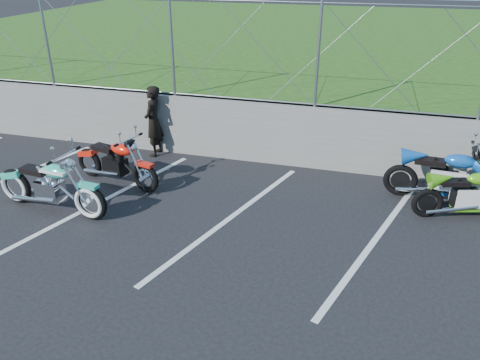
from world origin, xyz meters
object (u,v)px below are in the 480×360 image
(sportbike_blue, at_px, (446,178))
(sportbike_green, at_px, (468,196))
(person_standing, at_px, (153,121))
(cruiser_turquoise, at_px, (52,188))
(naked_orange, at_px, (117,164))

(sportbike_blue, bearing_deg, sportbike_green, -55.36)
(sportbike_green, xyz_separation_m, person_standing, (-6.24, 1.09, 0.37))
(cruiser_turquoise, height_order, person_standing, person_standing)
(naked_orange, height_order, person_standing, person_standing)
(naked_orange, xyz_separation_m, sportbike_green, (6.29, 0.47, -0.03))
(cruiser_turquoise, xyz_separation_m, sportbike_green, (6.84, 1.72, -0.05))
(person_standing, bearing_deg, sportbike_blue, 79.10)
(person_standing, bearing_deg, naked_orange, -7.04)
(naked_orange, xyz_separation_m, sportbike_blue, (5.98, 0.96, 0.03))
(naked_orange, height_order, sportbike_blue, sportbike_blue)
(naked_orange, xyz_separation_m, person_standing, (0.05, 1.56, 0.34))
(sportbike_green, relative_size, sportbike_blue, 0.86)
(naked_orange, bearing_deg, sportbike_green, 18.25)
(sportbike_blue, height_order, person_standing, person_standing)
(cruiser_turquoise, distance_m, sportbike_green, 7.05)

